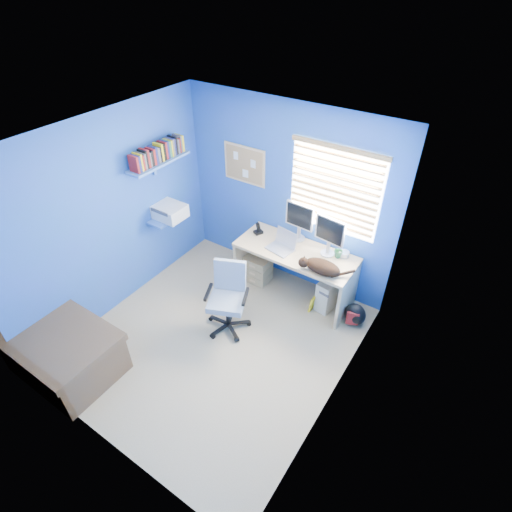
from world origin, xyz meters
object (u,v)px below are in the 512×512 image
Objects in this scene: desk at (294,273)px; office_chair at (228,305)px; cat at (323,267)px; tower_pc at (330,292)px; laptop at (280,243)px.

office_chair is (-0.39, -0.96, -0.03)m from desk.
cat reaches higher than desk.
desk is at bearing 67.82° from office_chair.
office_chair is at bearing -122.59° from tower_pc.
cat is at bearing -23.51° from desk.
laptop is at bearing -154.67° from desk.
desk reaches higher than tower_pc.
cat is 0.66m from tower_pc.
tower_pc is 1.38m from office_chair.
office_chair reaches higher than desk.
laptop is at bearing 76.86° from office_chair.
tower_pc is (0.70, 0.16, -0.62)m from laptop.
laptop is (-0.19, -0.09, 0.48)m from desk.
laptop reaches higher than cat.
desk is 3.53× the size of cat.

